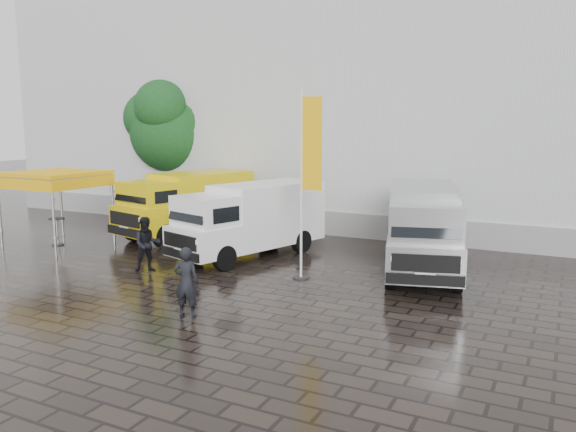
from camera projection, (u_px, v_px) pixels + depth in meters
name	position (u px, v px, depth m)	size (l,w,h in m)	color
ground	(278.00, 289.00, 15.58)	(120.00, 120.00, 0.00)	black
exhibition_hall	(463.00, 95.00, 27.86)	(44.00, 16.00, 12.00)	silver
hall_plinth	(420.00, 231.00, 21.63)	(44.00, 0.15, 1.00)	gray
van_yellow	(186.00, 206.00, 22.64)	(2.17, 5.65, 2.61)	#DEC10B
van_white	(249.00, 221.00, 19.31)	(1.92, 5.77, 2.50)	white
van_silver	(423.00, 231.00, 17.17)	(2.02, 6.06, 2.63)	#A1A3A6
canopy_tent	(54.00, 177.00, 20.90)	(3.00, 3.00, 2.81)	silver
flagpole	(307.00, 174.00, 16.15)	(0.88, 0.50, 5.53)	black
tree	(170.00, 128.00, 27.22)	(3.82, 3.94, 6.86)	black
cocktail_table	(57.00, 232.00, 21.32)	(0.60, 0.60, 1.04)	black
person_front	(186.00, 282.00, 13.21)	(0.62, 0.41, 1.69)	black
person_tent	(147.00, 244.00, 17.45)	(0.83, 0.65, 1.71)	black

